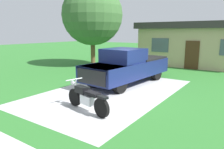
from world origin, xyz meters
TOP-DOWN VIEW (x-y plane):
  - ground_plane at (0.00, 0.00)m, footprint 80.00×80.00m
  - driveway_pad at (0.00, 0.00)m, footprint 4.98×8.41m
  - motorcycle at (0.67, -2.52)m, footprint 2.18×0.83m
  - pickup_truck at (-0.23, 1.92)m, footprint 2.47×5.77m
  - shade_tree at (-5.68, 5.58)m, footprint 4.79×4.79m
  - neighbor_house at (1.45, 10.93)m, footprint 9.60×5.60m

SIDE VIEW (x-z plane):
  - ground_plane at x=0.00m, z-range 0.00..0.00m
  - driveway_pad at x=0.00m, z-range 0.00..0.01m
  - motorcycle at x=0.67m, z-range -0.07..1.02m
  - pickup_truck at x=-0.23m, z-range 0.00..1.90m
  - neighbor_house at x=1.45m, z-range 0.04..3.54m
  - shade_tree at x=-5.68m, z-range 0.83..7.29m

